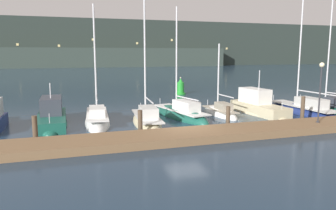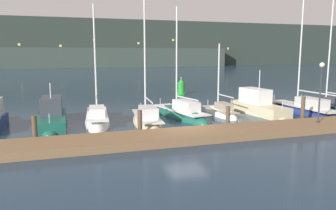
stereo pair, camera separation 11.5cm
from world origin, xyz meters
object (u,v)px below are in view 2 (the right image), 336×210
at_px(sailboat_berth_7, 220,114).
at_px(motorboat_berth_8, 258,109).
at_px(sailboat_berth_5, 147,122).
at_px(sailboat_berth_9, 303,111).
at_px(channel_buoy, 181,88).
at_px(dock_lamppost, 321,83).
at_px(sailboat_berth_10, 332,110).
at_px(sailboat_berth_6, 181,116).
at_px(sailboat_berth_4, 97,122).
at_px(motorboat_berth_3, 52,121).

xyz_separation_m(sailboat_berth_7, motorboat_berth_8, (3.32, -0.36, 0.32)).
xyz_separation_m(sailboat_berth_5, sailboat_berth_9, (13.60, 0.23, 0.03)).
xyz_separation_m(channel_buoy, dock_lamppost, (2.24, -20.59, 2.31)).
height_order(sailboat_berth_5, sailboat_berth_10, sailboat_berth_10).
bearing_deg(sailboat_berth_10, motorboat_berth_8, 171.24).
xyz_separation_m(sailboat_berth_7, sailboat_berth_10, (9.95, -1.38, 0.02)).
relative_size(motorboat_berth_8, sailboat_berth_10, 0.56).
distance_m(sailboat_berth_6, motorboat_berth_8, 6.75).
height_order(sailboat_berth_6, sailboat_berth_9, sailboat_berth_9).
xyz_separation_m(sailboat_berth_4, sailboat_berth_7, (9.88, 0.22, -0.02)).
height_order(sailboat_berth_4, sailboat_berth_10, sailboat_berth_10).
bearing_deg(sailboat_berth_6, sailboat_berth_5, -153.28).
relative_size(sailboat_berth_7, dock_lamppost, 1.63).
relative_size(sailboat_berth_4, sailboat_berth_5, 0.96).
xyz_separation_m(sailboat_berth_10, dock_lamppost, (-6.06, -5.13, 2.98)).
distance_m(sailboat_berth_4, sailboat_berth_10, 19.87).
distance_m(motorboat_berth_8, dock_lamppost, 6.74).
height_order(sailboat_berth_7, channel_buoy, sailboat_berth_7).
bearing_deg(sailboat_berth_5, sailboat_berth_9, 0.95).
relative_size(motorboat_berth_3, channel_buoy, 3.34).
height_order(sailboat_berth_6, channel_buoy, sailboat_berth_6).
height_order(motorboat_berth_3, motorboat_berth_8, motorboat_berth_8).
height_order(sailboat_berth_4, motorboat_berth_8, sailboat_berth_4).
distance_m(motorboat_berth_3, motorboat_berth_8, 16.30).
relative_size(sailboat_berth_7, channel_buoy, 3.08).
xyz_separation_m(sailboat_berth_5, dock_lamppost, (10.42, -5.00, 2.96)).
bearing_deg(dock_lamppost, motorboat_berth_8, 95.31).
relative_size(sailboat_berth_6, sailboat_berth_7, 1.46).
bearing_deg(sailboat_berth_4, motorboat_berth_3, 171.04).
height_order(sailboat_berth_6, sailboat_berth_7, sailboat_berth_6).
bearing_deg(sailboat_berth_10, sailboat_berth_4, 176.65).
bearing_deg(motorboat_berth_3, dock_lamppost, -21.89).
xyz_separation_m(sailboat_berth_6, dock_lamppost, (7.30, -6.57, 2.98)).
distance_m(sailboat_berth_4, sailboat_berth_7, 9.89).
height_order(sailboat_berth_7, motorboat_berth_8, sailboat_berth_7).
bearing_deg(sailboat_berth_4, sailboat_berth_9, -3.58).
bearing_deg(motorboat_berth_3, sailboat_berth_9, -4.42).
bearing_deg(sailboat_berth_9, sailboat_berth_10, -1.98).
xyz_separation_m(sailboat_berth_6, channel_buoy, (5.06, 14.02, 0.67)).
xyz_separation_m(sailboat_berth_5, sailboat_berth_6, (3.12, 1.57, -0.02)).
bearing_deg(sailboat_berth_9, sailboat_berth_6, 172.68).
distance_m(sailboat_berth_7, sailboat_berth_10, 10.05).
bearing_deg(sailboat_berth_5, sailboat_berth_7, 13.01).
height_order(sailboat_berth_4, sailboat_berth_6, sailboat_berth_6).
distance_m(motorboat_berth_3, sailboat_berth_4, 3.13).
distance_m(sailboat_berth_5, sailboat_berth_7, 6.70).
height_order(sailboat_berth_10, channel_buoy, sailboat_berth_10).
relative_size(sailboat_berth_4, dock_lamppost, 2.31).
xyz_separation_m(motorboat_berth_3, dock_lamppost, (16.86, -6.78, 2.81)).
height_order(sailboat_berth_7, sailboat_berth_10, sailboat_berth_10).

